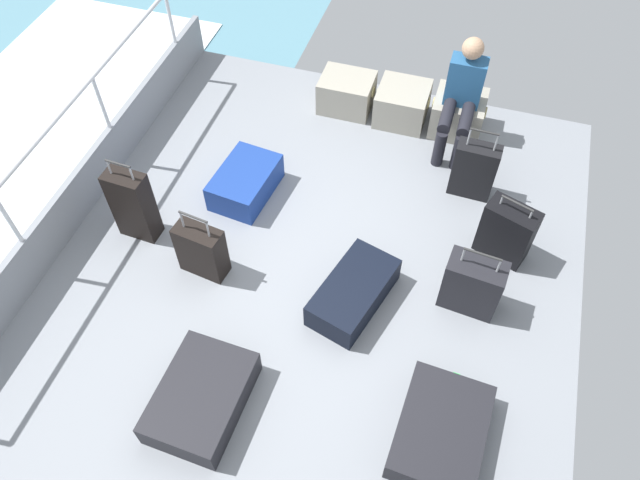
{
  "coord_description": "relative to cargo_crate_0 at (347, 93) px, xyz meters",
  "views": [
    {
      "loc": [
        0.93,
        -2.79,
        4.22
      ],
      "look_at": [
        0.02,
        0.15,
        0.25
      ],
      "focal_mm": 34.11,
      "sensor_mm": 36.0,
      "label": 1
    }
  ],
  "objects": [
    {
      "name": "passenger_seated",
      "position": [
        1.16,
        -0.18,
        0.39
      ],
      "size": [
        0.34,
        0.66,
        1.09
      ],
      "color": "#26598C",
      "rests_on": "ground_plane"
    },
    {
      "name": "suitcase_0",
      "position": [
        0.71,
        -2.32,
        -0.06
      ],
      "size": [
        0.63,
        0.9,
        0.25
      ],
      "color": "black",
      "rests_on": "ground_plane"
    },
    {
      "name": "gunwale_port",
      "position": [
        -1.87,
        -2.14,
        0.04
      ],
      "size": [
        0.06,
        5.2,
        0.45
      ],
      "primitive_type": "cube",
      "color": "gray",
      "rests_on": "ground_plane"
    },
    {
      "name": "suitcase_4",
      "position": [
        1.59,
        -2.06,
        0.08
      ],
      "size": [
        0.47,
        0.29,
        0.67
      ],
      "color": "black",
      "rests_on": "ground_plane"
    },
    {
      "name": "ground_plane",
      "position": [
        0.3,
        -2.14,
        -0.21
      ],
      "size": [
        4.4,
        5.2,
        0.06
      ],
      "primitive_type": "cube",
      "color": "gray"
    },
    {
      "name": "suitcase_6",
      "position": [
        -0.56,
        -1.46,
        -0.04
      ],
      "size": [
        0.53,
        0.73,
        0.27
      ],
      "color": "navy",
      "rests_on": "ground_plane"
    },
    {
      "name": "railing_port",
      "position": [
        -1.87,
        -2.14,
        0.6
      ],
      "size": [
        0.04,
        4.2,
        1.02
      ],
      "color": "silver",
      "rests_on": "ground_plane"
    },
    {
      "name": "suitcase_7",
      "position": [
        1.79,
        -1.46,
        0.09
      ],
      "size": [
        0.47,
        0.36,
        0.64
      ],
      "color": "black",
      "rests_on": "ground_plane"
    },
    {
      "name": "suitcase_8",
      "position": [
        -0.57,
        -2.37,
        0.07
      ],
      "size": [
        0.41,
        0.24,
        0.69
      ],
      "color": "black",
      "rests_on": "ground_plane"
    },
    {
      "name": "cargo_crate_0",
      "position": [
        0.0,
        0.0,
        0.0
      ],
      "size": [
        0.57,
        0.44,
        0.36
      ],
      "color": "#9E9989",
      "rests_on": "ground_plane"
    },
    {
      "name": "suitcase_2",
      "position": [
        1.58,
        -3.22,
        -0.08
      ],
      "size": [
        0.63,
        0.85,
        0.21
      ],
      "color": "black",
      "rests_on": "ground_plane"
    },
    {
      "name": "suitcase_1",
      "position": [
        1.42,
        -0.83,
        0.1
      ],
      "size": [
        0.39,
        0.2,
        0.75
      ],
      "color": "black",
      "rests_on": "ground_plane"
    },
    {
      "name": "cargo_crate_2",
      "position": [
        1.16,
        0.0,
        0.01
      ],
      "size": [
        0.53,
        0.49,
        0.39
      ],
      "color": "#9E9989",
      "rests_on": "ground_plane"
    },
    {
      "name": "cargo_crate_1",
      "position": [
        0.59,
        -0.01,
        0.0
      ],
      "size": [
        0.54,
        0.5,
        0.37
      ],
      "color": "#9E9989",
      "rests_on": "ground_plane"
    },
    {
      "name": "suitcase_5",
      "position": [
        -1.27,
        -2.17,
        0.17
      ],
      "size": [
        0.35,
        0.21,
        0.85
      ],
      "color": "black",
      "rests_on": "ground_plane"
    },
    {
      "name": "suitcase_3",
      "position": [
        -0.09,
        -3.49,
        -0.06
      ],
      "size": [
        0.61,
        0.84,
        0.24
      ],
      "color": "black",
      "rests_on": "ground_plane"
    }
  ]
}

